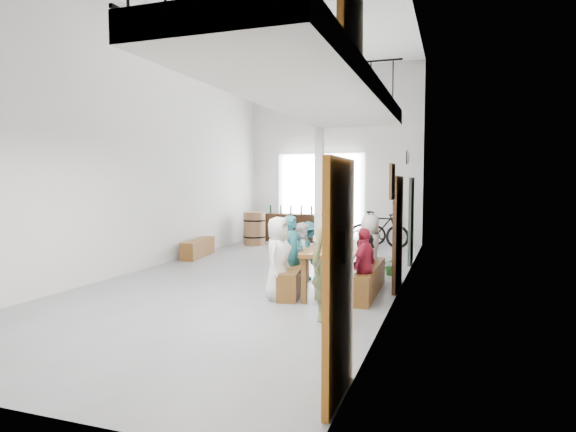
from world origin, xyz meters
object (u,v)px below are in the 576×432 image
at_px(host_standing, 332,263).
at_px(oak_barrel, 254,228).
at_px(bench_inner, 295,277).
at_px(serving_counter, 291,228).
at_px(side_bench, 198,248).
at_px(bicycle_near, 357,229).
at_px(tasting_table, 334,252).

bearing_deg(host_standing, oak_barrel, 103.80).
height_order(bench_inner, oak_barrel, oak_barrel).
height_order(bench_inner, serving_counter, serving_counter).
distance_m(bench_inner, serving_counter, 7.04).
xyz_separation_m(bench_inner, host_standing, (1.08, -1.64, 0.57)).
bearing_deg(side_bench, bench_inner, -38.66).
distance_m(side_bench, host_standing, 6.41).
relative_size(bench_inner, side_bench, 1.25).
xyz_separation_m(oak_barrel, bicycle_near, (2.90, 1.12, -0.03)).
bearing_deg(side_bench, host_standing, -44.10).
bearing_deg(serving_counter, side_bench, -109.42).
relative_size(serving_counter, bicycle_near, 0.94).
height_order(bench_inner, side_bench, bench_inner).
distance_m(side_bench, oak_barrel, 2.68).
bearing_deg(serving_counter, oak_barrel, -124.18).
height_order(serving_counter, bicycle_near, bicycle_near).
distance_m(serving_counter, host_standing, 8.96).
bearing_deg(oak_barrel, serving_counter, 57.94).
distance_m(bench_inner, bicycle_near, 6.57).
distance_m(tasting_table, host_standing, 1.74).
bearing_deg(tasting_table, side_bench, 140.55).
bearing_deg(serving_counter, tasting_table, -67.59).
distance_m(bench_inner, oak_barrel, 6.25).
height_order(bench_inner, host_standing, host_standing).
xyz_separation_m(tasting_table, bicycle_near, (-0.86, 6.50, -0.24)).
bearing_deg(bicycle_near, side_bench, 134.59).
bearing_deg(side_bench, tasting_table, -33.16).
distance_m(oak_barrel, host_standing, 8.21).
relative_size(side_bench, serving_counter, 0.94).
bearing_deg(bench_inner, serving_counter, 98.81).
relative_size(tasting_table, host_standing, 1.34).
height_order(tasting_table, side_bench, tasting_table).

